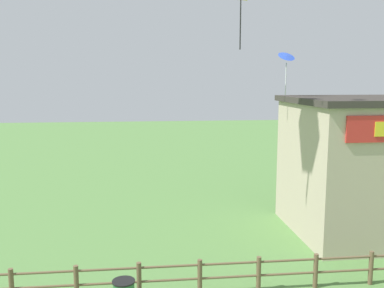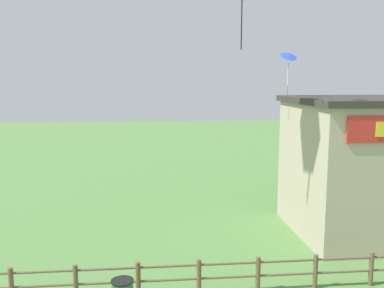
# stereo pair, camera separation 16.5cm
# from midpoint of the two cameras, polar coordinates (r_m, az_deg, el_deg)

# --- Properties ---
(wooden_fence) EXTENTS (14.23, 0.14, 1.06)m
(wooden_fence) POSITION_cam_midpoint_polar(r_m,az_deg,el_deg) (13.03, 0.67, -17.03)
(wooden_fence) COLOR brown
(wooden_fence) RESTS_ON ground_plane
(kite_blue_delta) EXTENTS (0.95, 0.88, 2.62)m
(kite_blue_delta) POSITION_cam_midpoint_polar(r_m,az_deg,el_deg) (21.46, 12.27, 11.00)
(kite_blue_delta) COLOR blue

